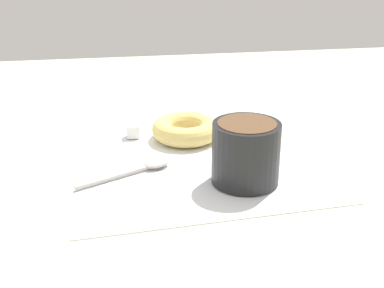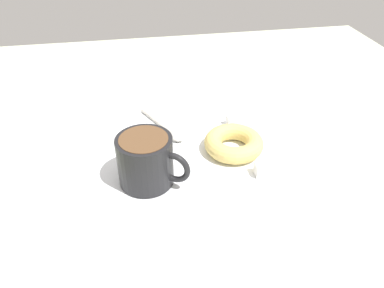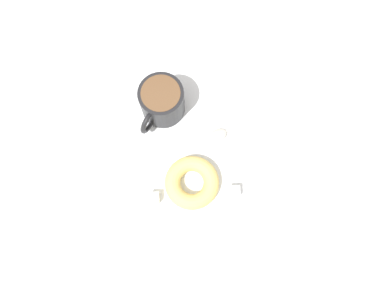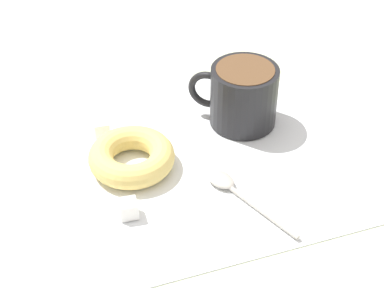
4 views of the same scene
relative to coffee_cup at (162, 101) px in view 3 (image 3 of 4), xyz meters
The scene contains 7 objects.
ground_plane 10.47cm from the coffee_cup, 22.79° to the left, with size 120.00×120.00×2.00cm, color beige.
napkin 10.35cm from the coffee_cup, 35.04° to the left, with size 33.26×33.26×0.30cm, color white.
coffee_cup is the anchor object (origin of this frame).
donut 15.96cm from the coffee_cup, 19.54° to the left, with size 9.93×9.93×2.87cm, color #E5C66B.
spoon 13.57cm from the coffee_cup, 68.03° to the left, with size 7.32×12.57×0.90cm.
sugar_cube 21.30cm from the coffee_cup, 37.97° to the left, with size 1.89×1.89×1.89cm, color white.
sugar_cube_extra 17.71cm from the coffee_cup, ahead, with size 1.87×1.87×1.87cm, color white.
Camera 3 is at (17.23, 1.50, 69.12)cm, focal length 35.00 mm.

